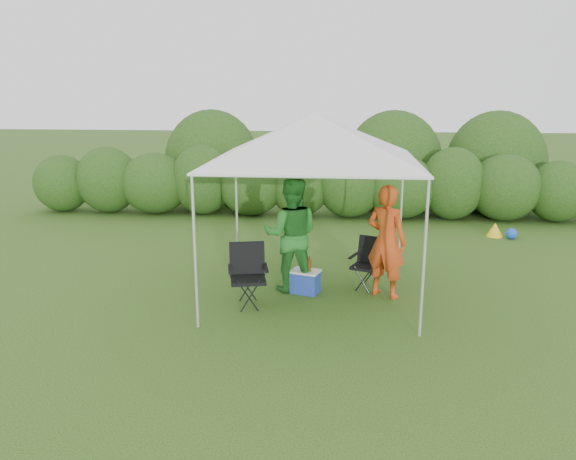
# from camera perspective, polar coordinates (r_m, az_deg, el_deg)

# --- Properties ---
(ground) EXTENTS (70.00, 70.00, 0.00)m
(ground) POSITION_cam_1_polar(r_m,az_deg,el_deg) (8.63, 2.35, -7.49)
(ground) COLOR #395C1D
(hedge) EXTENTS (15.44, 1.53, 1.80)m
(hedge) POSITION_cam_1_polar(r_m,az_deg,el_deg) (14.21, 3.91, 4.62)
(hedge) COLOR #2A4E18
(hedge) RESTS_ON ground
(canopy) EXTENTS (3.10, 3.10, 2.83)m
(canopy) POSITION_cam_1_polar(r_m,az_deg,el_deg) (8.55, 2.71, 9.32)
(canopy) COLOR silver
(canopy) RESTS_ON ground
(chair_right) EXTENTS (0.63, 0.61, 0.83)m
(chair_right) POSITION_cam_1_polar(r_m,az_deg,el_deg) (9.27, 8.22, -2.99)
(chair_right) COLOR black
(chair_right) RESTS_ON ground
(chair_left) EXTENTS (0.66, 0.62, 0.94)m
(chair_left) POSITION_cam_1_polar(r_m,az_deg,el_deg) (8.47, -4.11, -4.12)
(chair_left) COLOR black
(chair_left) RESTS_ON ground
(man) EXTENTS (0.78, 0.70, 1.78)m
(man) POSITION_cam_1_polar(r_m,az_deg,el_deg) (8.80, 9.96, -1.15)
(man) COLOR #D04417
(man) RESTS_ON ground
(woman) EXTENTS (0.92, 0.73, 1.85)m
(woman) POSITION_cam_1_polar(r_m,az_deg,el_deg) (8.92, 0.34, -0.49)
(woman) COLOR #277728
(woman) RESTS_ON ground
(cooler) EXTENTS (0.52, 0.44, 0.37)m
(cooler) POSITION_cam_1_polar(r_m,az_deg,el_deg) (9.02, 1.79, -5.23)
(cooler) COLOR #243FA7
(cooler) RESTS_ON ground
(bottle) EXTENTS (0.07, 0.07, 0.25)m
(bottle) POSITION_cam_1_polar(r_m,az_deg,el_deg) (8.88, 2.18, -3.44)
(bottle) COLOR #592D0C
(bottle) RESTS_ON cooler
(lawn_toy) EXTENTS (0.61, 0.51, 0.30)m
(lawn_toy) POSITION_cam_1_polar(r_m,az_deg,el_deg) (13.19, 20.65, -0.06)
(lawn_toy) COLOR yellow
(lawn_toy) RESTS_ON ground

